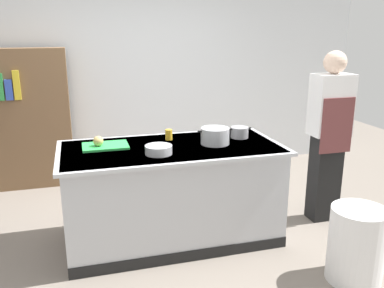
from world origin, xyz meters
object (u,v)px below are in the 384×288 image
sauce_pan (240,132)px  trash_bin (356,245)px  bookshelf (23,120)px  mixing_bowl (159,150)px  stock_pot (215,136)px  onion (98,141)px  person_chef (329,133)px  juice_cup (169,135)px

sauce_pan → trash_bin: sauce_pan is taller
bookshelf → mixing_bowl: bearing=-57.4°
stock_pot → bookshelf: bearing=135.2°
onion → bookshelf: 1.86m
stock_pot → sauce_pan: stock_pot is taller
trash_bin → bookshelf: size_ratio=0.35×
sauce_pan → trash_bin: (0.51, -1.17, -0.65)m
stock_pot → trash_bin: 1.48m
sauce_pan → mixing_bowl: (-0.86, -0.32, -0.02)m
mixing_bowl → person_chef: 1.76m
mixing_bowl → trash_bin: size_ratio=0.38×
onion → juice_cup: size_ratio=0.90×
juice_cup → stock_pot: bearing=-34.1°
onion → sauce_pan: onion is taller
stock_pot → trash_bin: (0.81, -1.03, -0.67)m
onion → stock_pot: size_ratio=0.28×
sauce_pan → person_chef: bearing=-9.1°
onion → juice_cup: bearing=9.1°
mixing_bowl → juice_cup: (0.18, 0.42, 0.01)m
stock_pot → juice_cup: (-0.37, 0.25, -0.02)m
onion → sauce_pan: (1.33, -0.00, -0.01)m
onion → juice_cup: (0.66, 0.11, -0.02)m
trash_bin → person_chef: 1.26m
mixing_bowl → trash_bin: 1.74m
person_chef → onion: bearing=81.9°
sauce_pan → bookshelf: size_ratio=0.14×
bookshelf → stock_pot: bearing=-44.8°
sauce_pan → trash_bin: 1.44m
trash_bin → bookshelf: 3.93m
stock_pot → sauce_pan: 0.33m
mixing_bowl → person_chef: (1.75, 0.17, -0.02)m
onion → bookshelf: bearing=115.5°
person_chef → bookshelf: (-3.03, 1.82, -0.06)m
juice_cup → bookshelf: size_ratio=0.06×
trash_bin → person_chef: size_ratio=0.35×
trash_bin → stock_pot: bearing=128.4°
stock_pot → bookshelf: bookshelf is taller
stock_pot → person_chef: (1.19, 0.00, -0.06)m
sauce_pan → mixing_bowl: sauce_pan is taller
onion → person_chef: size_ratio=0.05×
onion → mixing_bowl: (0.48, -0.32, -0.03)m
person_chef → bookshelf: 3.53m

